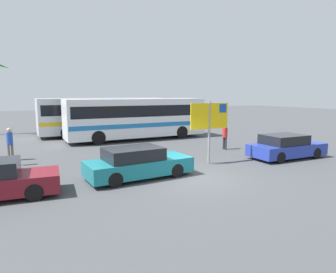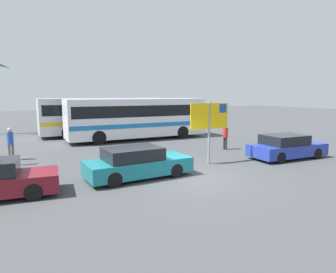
{
  "view_description": "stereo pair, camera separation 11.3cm",
  "coord_description": "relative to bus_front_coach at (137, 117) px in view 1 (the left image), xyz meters",
  "views": [
    {
      "loc": [
        -6.54,
        -10.57,
        3.56
      ],
      "look_at": [
        0.66,
        3.56,
        1.3
      ],
      "focal_mm": 32.13,
      "sensor_mm": 36.0,
      "label": 1
    },
    {
      "loc": [
        -6.44,
        -10.62,
        3.56
      ],
      "look_at": [
        0.66,
        3.56,
        1.3
      ],
      "focal_mm": 32.13,
      "sensor_mm": 36.0,
      "label": 2
    }
  ],
  "objects": [
    {
      "name": "ground",
      "position": [
        -1.93,
        -11.43,
        -1.78
      ],
      "size": [
        120.0,
        120.0,
        0.0
      ],
      "primitive_type": "plane",
      "color": "#424447"
    },
    {
      "name": "bus_front_coach",
      "position": [
        0.0,
        0.0,
        0.0
      ],
      "size": [
        10.85,
        2.62,
        3.17
      ],
      "color": "white",
      "rests_on": "ground"
    },
    {
      "name": "bus_rear_coach",
      "position": [
        -1.54,
        3.85,
        0.0
      ],
      "size": [
        10.85,
        2.62,
        3.17
      ],
      "color": "silver",
      "rests_on": "ground"
    },
    {
      "name": "ferry_sign",
      "position": [
        0.32,
        -9.46,
        0.54
      ],
      "size": [
        2.2,
        0.11,
        3.2
      ],
      "rotation": [
        0.0,
        0.0,
        -0.01
      ],
      "color": "gray",
      "rests_on": "ground"
    },
    {
      "name": "car_teal",
      "position": [
        -3.95,
        -10.27,
        -1.15
      ],
      "size": [
        4.58,
        2.06,
        1.32
      ],
      "rotation": [
        0.0,
        0.0,
        0.06
      ],
      "color": "#19757F",
      "rests_on": "ground"
    },
    {
      "name": "car_blue",
      "position": [
        4.87,
        -10.31,
        -1.15
      ],
      "size": [
        4.38,
        1.96,
        1.32
      ],
      "rotation": [
        0.0,
        0.0,
        -0.03
      ],
      "color": "#23389E",
      "rests_on": "ground"
    },
    {
      "name": "pedestrian_near_sign",
      "position": [
        3.44,
        -6.67,
        -0.83
      ],
      "size": [
        0.32,
        0.32,
        1.63
      ],
      "rotation": [
        0.0,
        0.0,
        3.29
      ],
      "color": "#2D2D33",
      "rests_on": "ground"
    },
    {
      "name": "pedestrian_crossing_lot",
      "position": [
        -8.82,
        -3.98,
        -0.74
      ],
      "size": [
        0.32,
        0.32,
        1.76
      ],
      "rotation": [
        0.0,
        0.0,
        1.73
      ],
      "color": "#706656",
      "rests_on": "ground"
    }
  ]
}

